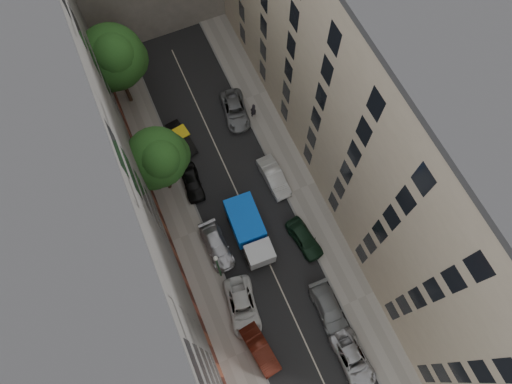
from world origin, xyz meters
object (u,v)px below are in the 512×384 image
car_left_4 (192,182)px  car_right_4 (235,111)px  car_left_3 (217,246)px  car_left_2 (243,307)px  tree_far (114,59)px  car_right_2 (304,239)px  car_right_0 (353,359)px  tarp_truck (249,231)px  car_left_1 (260,350)px  pedestrian (253,110)px  car_right_1 (329,309)px  lamp_post (218,265)px  tree_mid (159,159)px  car_right_3 (274,177)px  car_left_5 (181,139)px

car_left_4 → car_right_4: size_ratio=0.82×
car_right_4 → car_left_3: bearing=-109.8°
car_left_2 → tree_far: 23.94m
car_right_2 → tree_far: (-9.35, 19.93, 5.77)m
car_right_0 → tarp_truck: bearing=104.2°
car_left_1 → car_left_3: car_left_1 is taller
car_right_4 → pedestrian: 1.82m
car_right_1 → pedestrian: pedestrian is taller
car_left_1 → tree_far: tree_far is taller
car_left_4 → car_right_0: (6.25, -19.31, -0.02)m
car_left_1 → car_right_0: 7.34m
car_left_4 → lamp_post: size_ratio=0.67×
car_right_0 → lamp_post: lamp_post is taller
car_right_2 → lamp_post: (-7.80, 0.06, 3.16)m
car_right_2 → car_right_4: size_ratio=0.86×
car_right_1 → tree_far: 28.10m
car_left_2 → lamp_post: 4.58m
pedestrian → lamp_post: bearing=37.3°
tarp_truck → car_left_4: bearing=116.1°
car_left_3 → car_right_4: size_ratio=0.95×
tree_mid → car_right_4: bearing=30.1°
car_right_2 → car_right_4: car_right_2 is taller
tarp_truck → car_right_3: bearing=46.6°
tree_mid → pedestrian: (10.01, 4.01, -4.84)m
car_right_2 → car_left_1: bearing=-144.8°
tarp_truck → tree_mid: size_ratio=0.72×
car_left_4 → car_left_2: bearing=-86.0°
car_left_2 → lamp_post: bearing=109.9°
tree_mid → lamp_post: tree_mid is taller
car_left_1 → tree_mid: tree_mid is taller
car_right_1 → car_right_2: car_right_2 is taller
car_left_2 → car_right_4: car_left_2 is taller
car_left_3 → tree_far: size_ratio=0.48×
tree_mid → tree_far: (-0.38, 10.44, 0.58)m
car_left_4 → pedestrian: pedestrian is taller
tarp_truck → car_left_5: tarp_truck is taller
car_right_1 → lamp_post: bearing=139.7°
car_left_2 → tree_mid: tree_mid is taller
tree_mid → lamp_post: size_ratio=1.44×
car_left_1 → car_right_1: (6.40, 0.60, -0.02)m
lamp_post → pedestrian: bearing=56.7°
car_right_2 → tree_far: size_ratio=0.44×
car_left_2 → lamp_post: (-0.62, 3.26, 3.16)m
car_left_2 → car_right_3: 11.96m
car_right_1 → car_right_4: (0.31, 20.60, -0.01)m
car_right_0 → pedestrian: 23.98m
car_right_4 → tree_mid: size_ratio=0.56×
car_right_0 → pedestrian: bearing=84.8°
car_left_2 → car_right_0: car_left_2 is taller
car_left_2 → car_right_1: bearing=-16.1°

